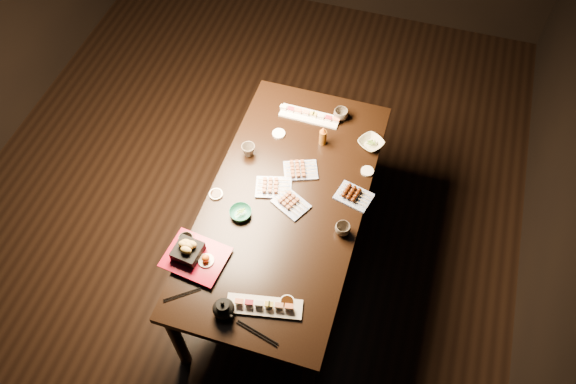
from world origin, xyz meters
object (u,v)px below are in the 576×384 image
at_px(teacup_far_right, 341,114).
at_px(tempura_tray, 195,254).
at_px(teacup_mid_right, 343,229).
at_px(condiment_bottle, 323,135).
at_px(sushi_platter_far, 310,115).
at_px(edamame_bowl_green, 241,213).
at_px(teacup_near_left, 187,241).
at_px(teapot, 223,307).
at_px(edamame_bowl_cream, 371,143).
at_px(teacup_far_left, 248,150).
at_px(dining_table, 286,233).
at_px(yakitori_plate_left, 301,169).
at_px(sushi_platter_near, 264,305).
at_px(yakitori_plate_center, 273,186).
at_px(yakitori_plate_right, 291,202).

bearing_deg(teacup_far_right, tempura_tray, -112.29).
distance_m(teacup_mid_right, condiment_bottle, 0.66).
distance_m(sushi_platter_far, tempura_tray, 1.22).
bearing_deg(edamame_bowl_green, tempura_tray, -111.83).
xyz_separation_m(teacup_near_left, teapot, (0.34, -0.31, 0.02)).
distance_m(edamame_bowl_green, condiment_bottle, 0.73).
distance_m(edamame_bowl_cream, teacup_far_left, 0.76).
xyz_separation_m(dining_table, teacup_mid_right, (0.37, -0.11, 0.41)).
bearing_deg(teacup_far_left, yakitori_plate_left, -5.37).
xyz_separation_m(teacup_mid_right, teapot, (-0.46, -0.64, 0.02)).
bearing_deg(sushi_platter_far, yakitori_plate_left, 99.79).
xyz_separation_m(tempura_tray, teacup_mid_right, (0.72, 0.40, -0.03)).
height_order(edamame_bowl_cream, teacup_far_left, teacup_far_left).
height_order(teacup_mid_right, teapot, teapot).
distance_m(sushi_platter_near, yakitori_plate_left, 0.90).
height_order(edamame_bowl_cream, teapot, teapot).
bearing_deg(sushi_platter_near, condiment_bottle, 78.90).
relative_size(yakitori_plate_center, edamame_bowl_green, 1.65).
height_order(sushi_platter_near, teacup_far_left, teacup_far_left).
bearing_deg(tempura_tray, teapot, -36.72).
distance_m(tempura_tray, teapot, 0.35).
distance_m(edamame_bowl_cream, teacup_mid_right, 0.67).
xyz_separation_m(tempura_tray, teacup_far_right, (0.50, 1.23, -0.02)).
bearing_deg(edamame_bowl_green, sushi_platter_near, -58.17).
bearing_deg(teacup_near_left, yakitori_plate_center, 56.06).
relative_size(edamame_bowl_green, edamame_bowl_cream, 0.88).
bearing_deg(yakitori_plate_right, teacup_far_right, 109.06).
xyz_separation_m(yakitori_plate_center, yakitori_plate_left, (0.12, 0.17, -0.00)).
bearing_deg(teapot, teacup_far_right, 110.99).
height_order(edamame_bowl_cream, teacup_near_left, teacup_near_left).
height_order(tempura_tray, teacup_near_left, tempura_tray).
xyz_separation_m(sushi_platter_near, teacup_near_left, (-0.52, 0.22, 0.01)).
bearing_deg(edamame_bowl_green, teacup_near_left, -128.73).
xyz_separation_m(sushi_platter_far, tempura_tray, (-0.31, -1.18, 0.04)).
relative_size(edamame_bowl_cream, teapot, 1.08).
relative_size(yakitori_plate_center, condiment_bottle, 1.47).
bearing_deg(yakitori_plate_center, condiment_bottle, 51.23).
bearing_deg(condiment_bottle, tempura_tray, -114.15).
relative_size(yakitori_plate_center, teacup_mid_right, 2.44).
relative_size(dining_table, condiment_bottle, 12.50).
relative_size(edamame_bowl_green, teacup_near_left, 1.56).
height_order(dining_table, yakitori_plate_left, yakitori_plate_left).
bearing_deg(sushi_platter_far, yakitori_plate_center, 86.34).
xyz_separation_m(teacup_far_left, teapot, (0.22, -1.01, 0.02)).
distance_m(teacup_mid_right, teapot, 0.79).
height_order(yakitori_plate_left, edamame_bowl_green, yakitori_plate_left).
xyz_separation_m(edamame_bowl_cream, teacup_near_left, (-0.82, -1.00, 0.02)).
bearing_deg(sushi_platter_near, yakitori_plate_right, 83.60).
relative_size(dining_table, teacup_near_left, 21.86).
bearing_deg(edamame_bowl_green, dining_table, 37.99).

